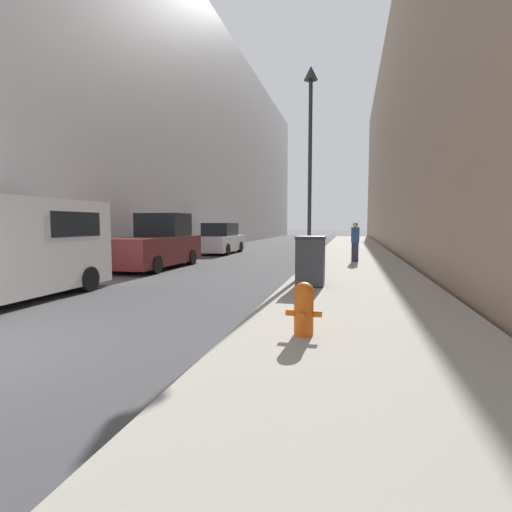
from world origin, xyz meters
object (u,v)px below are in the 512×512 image
object	(u,v)px
parked_sedan_near	(220,240)
trash_bin	(310,260)
lamppost	(310,138)
fire_hydrant	(304,307)
pickup_truck	(156,245)
pedestrian_on_sidewalk	(355,242)
white_van	(9,245)

from	to	relation	value
parked_sedan_near	trash_bin	bearing A→B (deg)	-61.71
lamppost	parked_sedan_near	distance (m)	11.18
fire_hydrant	pickup_truck	bearing A→B (deg)	128.19
trash_bin	lamppost	distance (m)	4.87
trash_bin	pedestrian_on_sidewalk	bearing A→B (deg)	80.33
pickup_truck	white_van	bearing A→B (deg)	-90.00
white_van	pickup_truck	size ratio (longest dim) A/B	0.99
parked_sedan_near	lamppost	bearing A→B (deg)	-55.35
lamppost	pickup_truck	distance (m)	7.13
lamppost	pickup_truck	size ratio (longest dim) A/B	1.31
pickup_truck	pedestrian_on_sidewalk	world-z (taller)	pickup_truck
trash_bin	lamppost	size ratio (longest dim) A/B	0.19
fire_hydrant	parked_sedan_near	distance (m)	17.69
lamppost	white_van	world-z (taller)	lamppost
pickup_truck	parked_sedan_near	distance (m)	7.75
lamppost	white_van	bearing A→B (deg)	-135.59
parked_sedan_near	white_van	bearing A→B (deg)	-90.30
lamppost	white_van	distance (m)	9.10
trash_bin	lamppost	xyz separation A→B (m)	(-0.35, 3.12, 3.72)
pickup_truck	parked_sedan_near	size ratio (longest dim) A/B	1.15
trash_bin	white_van	distance (m)	7.04
trash_bin	pedestrian_on_sidewalk	size ratio (longest dim) A/B	0.77
pickup_truck	trash_bin	bearing A→B (deg)	-32.20
pickup_truck	pedestrian_on_sidewalk	distance (m)	8.12
lamppost	parked_sedan_near	bearing A→B (deg)	124.65
fire_hydrant	parked_sedan_near	size ratio (longest dim) A/B	0.17
fire_hydrant	white_van	world-z (taller)	white_van
trash_bin	pedestrian_on_sidewalk	world-z (taller)	pedestrian_on_sidewalk
lamppost	pedestrian_on_sidewalk	world-z (taller)	lamppost
fire_hydrant	trash_bin	world-z (taller)	trash_bin
white_van	parked_sedan_near	world-z (taller)	white_van
lamppost	white_van	xyz separation A→B (m)	(-6.07, -5.95, -3.25)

